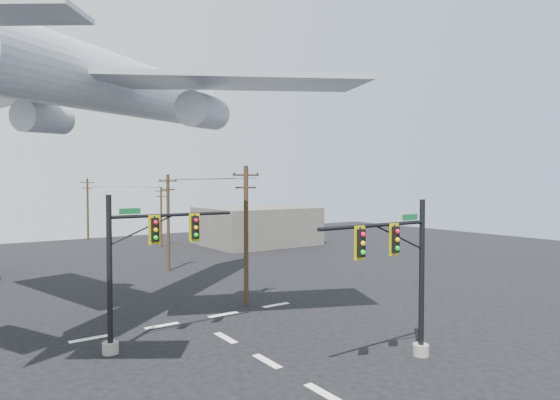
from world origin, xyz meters
TOP-DOWN VIEW (x-y plane):
  - ground at (0.00, 0.00)m, footprint 120.00×120.00m
  - lane_markings at (0.00, 5.33)m, footprint 14.00×21.20m
  - signal_mast_near at (5.08, 0.35)m, footprint 6.74×0.82m
  - signal_mast_far at (-4.26, 9.10)m, footprint 6.92×0.85m
  - utility_pole_a at (4.36, 13.16)m, footprint 1.88×0.39m
  - utility_pole_b at (4.75, 28.05)m, footprint 1.83×0.38m
  - utility_pole_c at (10.39, 44.77)m, footprint 1.50×0.73m
  - utility_pole_d at (4.40, 58.54)m, footprint 1.85×0.47m
  - power_lines at (6.57, 36.28)m, footprint 7.60×45.38m
  - airliner at (-3.21, 14.86)m, footprint 26.98×25.53m
  - building_right at (22.00, 40.00)m, footprint 14.00×12.00m

SIDE VIEW (x-z plane):
  - ground at x=0.00m, z-range 0.00..0.00m
  - lane_markings at x=0.00m, z-range 0.01..0.01m
  - building_right at x=22.00m, z-range 0.00..5.00m
  - signal_mast_near at x=5.08m, z-range 0.25..7.72m
  - utility_pole_c at x=10.39m, z-range 0.18..7.96m
  - signal_mast_far at x=-4.26m, z-range 0.26..7.94m
  - utility_pole_d at x=4.40m, z-range 0.21..9.20m
  - utility_pole_b at x=4.75m, z-range 0.21..9.28m
  - utility_pole_a at x=4.36m, z-range 0.22..9.63m
  - power_lines at x=6.57m, z-range 7.61..8.45m
  - airliner at x=-3.21m, z-range 9.75..18.20m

